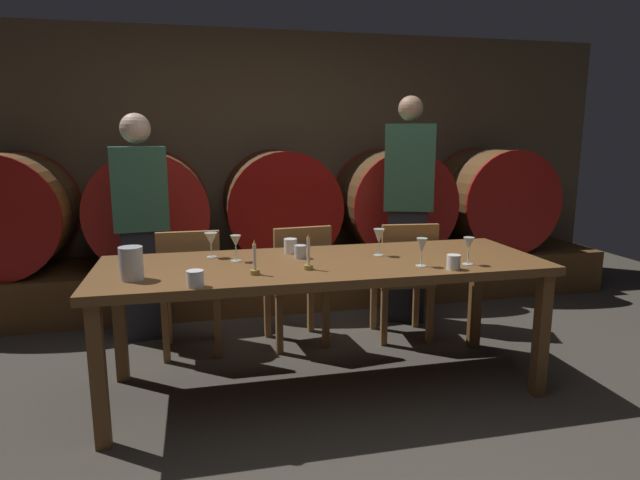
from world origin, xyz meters
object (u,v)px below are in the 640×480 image
(chair_center, at_px, (298,280))
(candle_right, at_px, (308,260))
(wine_barrel_far_left, at_px, (8,213))
(cup_center_right, at_px, (300,252))
(candle_left, at_px, (255,265))
(cup_far_left, at_px, (195,278))
(guest_right, at_px, (408,209))
(chair_right, at_px, (405,275))
(wine_glass_right, at_px, (422,247))
(wine_glass_left, at_px, (236,242))
(cup_center_left, at_px, (290,246))
(dining_table, at_px, (324,273))
(pitcher, at_px, (131,263))
(chair_left, at_px, (190,286))
(wine_barrel_center, at_px, (280,205))
(guest_left, at_px, (141,226))
(wine_barrel_far_right, at_px, (493,199))
(cup_far_right, at_px, (454,262))
(wine_glass_far_left, at_px, (211,240))
(wine_glass_center, at_px, (379,237))
(wine_barrel_right, at_px, (392,202))
(wine_glass_far_right, at_px, (469,245))
(wine_barrel_left, at_px, (151,209))

(chair_center, height_order, candle_right, candle_right)
(wine_barrel_far_left, height_order, cup_center_right, wine_barrel_far_left)
(candle_left, bearing_deg, cup_far_left, -151.51)
(wine_barrel_far_left, bearing_deg, guest_right, -13.74)
(chair_right, distance_m, cup_center_right, 1.06)
(wine_glass_right, bearing_deg, wine_glass_left, 160.56)
(wine_barrel_far_left, distance_m, cup_center_left, 2.55)
(dining_table, bearing_deg, pitcher, -170.47)
(dining_table, distance_m, cup_center_right, 0.19)
(chair_left, distance_m, candle_left, 1.01)
(wine_barrel_center, xyz_separation_m, guest_left, (-1.12, -0.69, -0.03))
(wine_barrel_center, distance_m, chair_right, 1.43)
(guest_right, xyz_separation_m, pitcher, (-1.96, -1.21, -0.06))
(wine_barrel_far_right, bearing_deg, wine_glass_right, -128.69)
(cup_far_right, bearing_deg, wine_glass_left, 158.09)
(wine_glass_far_left, xyz_separation_m, wine_glass_right, (1.12, -0.48, 0.00))
(candle_left, height_order, cup_center_right, candle_left)
(chair_right, bearing_deg, cup_center_right, 36.37)
(chair_center, xyz_separation_m, wine_glass_far_left, (-0.60, -0.43, 0.39))
(wine_barrel_far_left, xyz_separation_m, wine_glass_center, (2.54, -1.72, 0.02))
(chair_right, distance_m, cup_far_left, 1.81)
(wine_barrel_far_left, bearing_deg, wine_barrel_center, 0.00)
(wine_barrel_center, distance_m, wine_glass_right, 2.09)
(dining_table, bearing_deg, cup_far_left, -152.56)
(guest_right, bearing_deg, wine_glass_left, 52.79)
(cup_center_left, relative_size, cup_center_right, 1.16)
(wine_glass_far_left, distance_m, cup_center_right, 0.53)
(wine_barrel_center, relative_size, cup_far_right, 12.15)
(wine_barrel_far_left, xyz_separation_m, wine_glass_right, (2.68, -2.03, 0.01))
(chair_center, bearing_deg, cup_center_left, 66.76)
(wine_barrel_right, distance_m, cup_center_right, 2.07)
(wine_barrel_center, xyz_separation_m, wine_barrel_right, (1.06, 0.00, 0.00))
(guest_left, distance_m, pitcher, 1.28)
(wine_barrel_right, bearing_deg, cup_far_right, -101.74)
(dining_table, xyz_separation_m, wine_glass_right, (0.50, -0.23, 0.18))
(wine_glass_far_right, distance_m, cup_far_right, 0.17)
(cup_center_left, bearing_deg, guest_right, 35.94)
(wine_barrel_left, relative_size, candle_left, 5.23)
(candle_left, distance_m, wine_glass_left, 0.34)
(guest_right, bearing_deg, wine_barrel_far_left, 5.99)
(candle_left, height_order, cup_center_left, candle_left)
(wine_glass_right, distance_m, wine_glass_far_right, 0.27)
(wine_glass_right, bearing_deg, wine_barrel_center, 103.14)
(wine_glass_center, bearing_deg, chair_right, 54.31)
(dining_table, xyz_separation_m, wine_glass_left, (-0.49, 0.12, 0.18))
(guest_left, xyz_separation_m, pitcher, (0.07, -1.28, 0.02))
(chair_left, distance_m, chair_center, 0.74)
(guest_left, height_order, candle_right, guest_left)
(guest_right, bearing_deg, wine_barrel_right, -81.73)
(chair_right, relative_size, wine_glass_center, 5.42)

